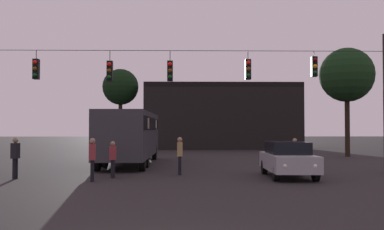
# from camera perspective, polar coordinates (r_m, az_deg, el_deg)

# --- Properties ---
(ground_plane) EXTENTS (168.00, 168.00, 0.00)m
(ground_plane) POSITION_cam_1_polar(r_m,az_deg,el_deg) (32.09, -1.58, -5.44)
(ground_plane) COLOR black
(ground_plane) RESTS_ON ground
(overhead_signal_span) EXTENTS (20.09, 0.44, 6.60)m
(overhead_signal_span) POSITION_cam_1_polar(r_m,az_deg,el_deg) (21.27, -1.89, 3.00)
(overhead_signal_span) COLOR black
(overhead_signal_span) RESTS_ON ground
(city_bus) EXTENTS (2.62, 11.02, 3.00)m
(city_bus) POSITION_cam_1_polar(r_m,az_deg,el_deg) (26.62, -7.75, -2.18)
(city_bus) COLOR #2D2D33
(city_bus) RESTS_ON ground
(car_near_right) EXTENTS (1.88, 4.37, 1.52)m
(car_near_right) POSITION_cam_1_polar(r_m,az_deg,el_deg) (19.85, 12.00, -5.42)
(car_near_right) COLOR #99999E
(car_near_right) RESTS_ON ground
(car_far_left) EXTENTS (1.82, 4.35, 1.52)m
(car_far_left) POSITION_cam_1_polar(r_m,az_deg,el_deg) (37.90, -7.43, -3.64)
(car_far_left) COLOR #99999E
(car_far_left) RESTS_ON ground
(pedestrian_crossing_left) EXTENTS (0.25, 0.37, 1.70)m
(pedestrian_crossing_left) POSITION_cam_1_polar(r_m,az_deg,el_deg) (20.39, -1.55, -4.88)
(pedestrian_crossing_left) COLOR black
(pedestrian_crossing_left) RESTS_ON ground
(pedestrian_crossing_center) EXTENTS (0.25, 0.36, 1.55)m
(pedestrian_crossing_center) POSITION_cam_1_polar(r_m,az_deg,el_deg) (19.43, -9.97, -5.29)
(pedestrian_crossing_center) COLOR black
(pedestrian_crossing_center) RESTS_ON ground
(pedestrian_crossing_right) EXTENTS (0.32, 0.41, 1.61)m
(pedestrian_crossing_right) POSITION_cam_1_polar(r_m,az_deg,el_deg) (22.95, 12.85, -4.63)
(pedestrian_crossing_right) COLOR black
(pedestrian_crossing_right) RESTS_ON ground
(pedestrian_near_bus) EXTENTS (0.29, 0.39, 1.71)m
(pedestrian_near_bus) POSITION_cam_1_polar(r_m,az_deg,el_deg) (18.27, -12.46, -5.19)
(pedestrian_near_bus) COLOR black
(pedestrian_near_bus) RESTS_ON ground
(pedestrian_trailing) EXTENTS (0.29, 0.39, 1.72)m
(pedestrian_trailing) POSITION_cam_1_polar(r_m,az_deg,el_deg) (20.15, -21.40, -4.77)
(pedestrian_trailing) COLOR black
(pedestrian_trailing) RESTS_ON ground
(corner_building) EXTENTS (15.65, 10.76, 6.63)m
(corner_building) POSITION_cam_1_polar(r_m,az_deg,el_deg) (49.21, 3.52, -0.27)
(corner_building) COLOR black
(corner_building) RESTS_ON ground
(tree_left_silhouette) EXTENTS (3.65, 3.65, 8.14)m
(tree_left_silhouette) POSITION_cam_1_polar(r_m,az_deg,el_deg) (46.54, -9.01, 3.45)
(tree_left_silhouette) COLOR #2D2116
(tree_left_silhouette) RESTS_ON ground
(tree_behind_building) EXTENTS (4.04, 4.04, 8.10)m
(tree_behind_building) POSITION_cam_1_polar(r_m,az_deg,el_deg) (35.68, 18.95, 4.76)
(tree_behind_building) COLOR black
(tree_behind_building) RESTS_ON ground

